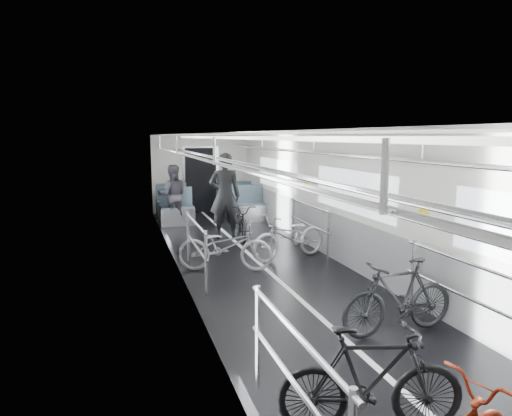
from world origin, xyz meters
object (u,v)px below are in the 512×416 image
Objects in this scene: bike_aisle at (242,221)px; person_seated at (173,195)px; bike_right_near at (399,297)px; bike_left_far at (225,246)px; person_standing at (225,196)px; bike_left_mid at (371,380)px; bike_right_mid at (290,236)px.

person_seated reaches higher than bike_aisle.
bike_right_near reaches higher than bike_aisle.
bike_left_far is 2.63m from bike_aisle.
person_seated reaches higher than bike_left_far.
bike_left_far is 1.08× the size of bike_aisle.
person_standing is 1.23× the size of person_seated.
bike_left_mid is 4.71m from bike_left_far.
bike_right_mid is 2.35m from person_standing.
person_standing is at bearing 5.43° from bike_left_far.
bike_left_far is 4.51m from person_seated.
bike_right_mid reaches higher than bike_left_far.
person_standing is (-0.79, 2.14, 0.55)m from bike_right_mid.
bike_aisle is (-0.42, 2.04, -0.04)m from bike_right_mid.
bike_left_far is 1.44m from bike_right_mid.
bike_left_mid is 0.98× the size of bike_right_near.
bike_left_far is at bearing 16.44° from bike_left_mid.
bike_right_near is at bearing 107.49° from person_seated.
person_seated reaches higher than bike_left_mid.
bike_aisle is at bearing -178.00° from bike_right_near.
person_seated is at bearing 18.24° from bike_left_mid.
bike_right_near is 0.99× the size of bike_aisle.
bike_right_near reaches higher than bike_left_far.
bike_left_mid reaches higher than bike_right_mid.
bike_aisle is (0.86, 7.16, -0.04)m from bike_left_mid.
person_seated is (-1.80, 7.64, 0.35)m from bike_right_near.
bike_left_far is 0.99× the size of bike_right_mid.
bike_left_mid is 0.92× the size of person_seated.
bike_left_mid is 7.21m from bike_aisle.
person_standing reaches higher than bike_right_mid.
bike_left_far is at bearing -91.25° from bike_right_mid.
bike_right_mid is (1.38, 0.41, 0.01)m from bike_left_far.
bike_right_near is at bearing -24.79° from bike_left_mid.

